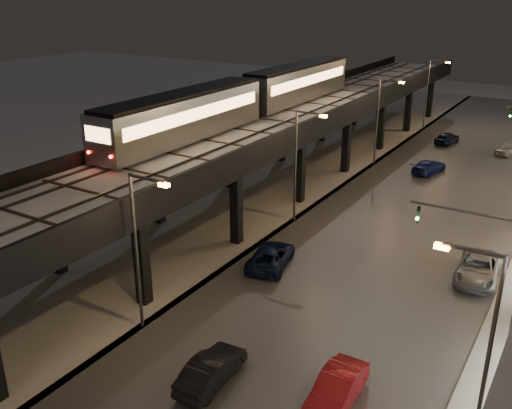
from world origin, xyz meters
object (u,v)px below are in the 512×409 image
Objects in this scene: car_far_white at (447,138)px; car_onc_dark at (478,269)px; subway_train at (249,96)px; car_mid_silver at (271,257)px; car_mid_dark at (429,167)px; car_onc_red at (509,149)px; car_onc_silver at (336,391)px; car_near_white at (211,370)px.

car_onc_dark is at bearing 117.61° from car_far_white.
car_mid_silver is at bearing -53.04° from subway_train.
car_onc_red is at bearing -104.33° from car_mid_dark.
car_mid_silver is at bearing 130.55° from car_onc_silver.
car_onc_silver reaches higher than car_onc_red.
subway_train is at bearing -66.68° from car_mid_silver.
car_onc_dark is at bearing -20.06° from subway_train.
car_far_white reaches higher than car_onc_red.
subway_train is 31.53m from car_onc_red.
car_near_white is 0.86× the size of car_mid_silver.
subway_train is 8.34× the size of car_near_white.
car_near_white reaches higher than car_far_white.
car_onc_dark reaches higher than car_mid_silver.
car_far_white is at bearing 96.74° from car_onc_silver.
car_mid_dark is at bearing -96.92° from car_onc_red.
car_mid_dark is 1.01× the size of car_onc_silver.
car_mid_dark is (3.37, 25.87, -0.04)m from car_mid_silver.
car_onc_dark is (8.93, -20.50, 0.07)m from car_mid_dark.
car_onc_red is at bearing 50.77° from subway_train.
subway_train is 8.89× the size of car_far_white.
car_mid_silver is at bearing 94.92° from car_mid_dark.
car_near_white is at bearing -120.13° from car_onc_dark.
subway_train is at bearing 73.80° from car_far_white.
car_near_white is at bearing -164.86° from car_onc_silver.
car_onc_silver reaches higher than car_mid_silver.
car_far_white is 1.05× the size of car_onc_red.
car_mid_silver is 1.11× the size of car_mid_dark.
subway_train reaches higher than car_mid_silver.
car_onc_silver is (19.57, -23.83, -7.64)m from subway_train.
car_mid_dark is at bearing 106.39° from car_far_white.
car_far_white is at bearing -106.70° from car_mid_silver.
car_onc_dark is (12.30, 5.37, 0.03)m from car_mid_silver.
car_onc_silver is 15.88m from car_onc_dark.
car_onc_silver is at bearing -50.61° from subway_train.
car_onc_red is (5.42, 49.24, -0.06)m from car_near_white.
car_onc_silver is at bearing 108.84° from car_far_white.
car_near_white is 0.95× the size of car_mid_dark.
car_near_white is 5.92m from car_onc_silver.
car_mid_dark is (13.60, 12.27, -7.73)m from subway_train.
car_onc_dark is at bearing 77.45° from car_onc_silver.
car_near_white is 1.12× the size of car_onc_red.
car_far_white is 49.02m from car_onc_silver.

